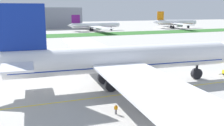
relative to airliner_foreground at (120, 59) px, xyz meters
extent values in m
plane|color=#ADAAA5|center=(2.91, -6.02, -5.95)|extent=(600.00, 600.00, 0.00)
cube|color=yellow|center=(2.91, -5.39, -5.94)|extent=(280.00, 0.36, 0.01)
cube|color=#2D6628|center=(2.91, 114.63, -5.90)|extent=(320.00, 24.00, 0.10)
cylinder|color=white|center=(0.91, -0.05, 0.16)|extent=(49.02, 7.80, 5.43)
cube|color=navy|center=(0.91, -0.05, -0.79)|extent=(47.05, 7.27, 0.65)
sphere|color=white|center=(26.78, -1.31, 0.16)|extent=(5.16, 5.16, 5.16)
cube|color=navy|center=(-19.56, 0.95, 7.22)|extent=(8.80, 0.97, 8.69)
cube|color=white|center=(-20.27, 6.42, 0.97)|extent=(5.79, 8.94, 0.38)
cube|color=white|center=(-20.80, -4.42, 0.97)|extent=(5.79, 8.94, 0.38)
cube|color=white|center=(-0.32, 24.72, -0.52)|extent=(12.87, 44.40, 0.43)
cube|color=white|center=(-2.73, -24.58, -0.52)|extent=(12.87, 44.40, 0.43)
cylinder|color=#B7BABF|center=(0.66, 14.78, -2.16)|extent=(5.30, 3.23, 2.99)
cylinder|color=black|center=(3.24, 14.65, -2.16)|extent=(0.60, 3.15, 3.14)
cylinder|color=#B7BABF|center=(-0.78, -14.78, -2.16)|extent=(5.30, 3.23, 2.99)
cylinder|color=black|center=(1.79, -14.90, -2.16)|extent=(0.60, 3.15, 3.14)
cylinder|color=black|center=(19.44, -0.95, -3.61)|extent=(0.57, 0.57, 2.10)
cylinder|color=black|center=(19.44, -0.95, -4.66)|extent=(2.63, 1.28, 2.58)
cylinder|color=black|center=(-2.85, 2.99, -3.61)|extent=(0.57, 0.57, 2.10)
cylinder|color=black|center=(-2.85, 2.99, -4.66)|extent=(2.63, 1.28, 2.58)
cylinder|color=black|center=(-3.12, -2.70, -3.61)|extent=(0.57, 0.57, 2.10)
cylinder|color=black|center=(-3.12, -2.70, -4.66)|extent=(2.63, 1.28, 2.58)
cube|color=black|center=(25.97, -1.27, 0.84)|extent=(2.10, 4.16, 0.98)
sphere|color=black|center=(-17.48, 3.52, 0.65)|extent=(0.38, 0.38, 0.38)
sphere|color=black|center=(-12.19, 3.26, 0.65)|extent=(0.38, 0.38, 0.38)
sphere|color=black|center=(-6.90, 3.00, 0.65)|extent=(0.38, 0.38, 0.38)
sphere|color=black|center=(-1.60, 2.74, 0.65)|extent=(0.38, 0.38, 0.38)
sphere|color=black|center=(3.69, 2.48, 0.65)|extent=(0.38, 0.38, 0.38)
sphere|color=black|center=(8.98, 2.22, 0.65)|extent=(0.38, 0.38, 0.38)
sphere|color=black|center=(14.28, 1.97, 0.65)|extent=(0.38, 0.38, 0.38)
sphere|color=black|center=(19.57, 1.71, 0.65)|extent=(0.38, 0.38, 0.38)
cylinder|color=black|center=(26.95, -1.32, -5.35)|extent=(1.80, 0.21, 0.12)
cylinder|color=black|center=(28.54, -0.33, -5.50)|extent=(0.92, 0.39, 0.90)
cylinder|color=black|center=(-6.44, -14.02, -5.54)|extent=(0.12, 0.12, 0.82)
cylinder|color=orange|center=(-6.30, -14.06, -4.87)|extent=(0.10, 0.10, 0.52)
cylinder|color=black|center=(-6.63, -13.98, -5.54)|extent=(0.12, 0.12, 0.82)
cylinder|color=orange|center=(-6.77, -13.94, -4.87)|extent=(0.10, 0.10, 0.52)
cube|color=orange|center=(-6.53, -14.00, -4.84)|extent=(0.47, 0.33, 0.58)
sphere|color=#8C6647|center=(-6.53, -14.00, -4.42)|extent=(0.22, 0.22, 0.22)
cylinder|color=white|center=(37.50, 142.42, -1.62)|extent=(35.98, 4.64, 3.85)
cube|color=#661472|center=(37.50, 142.42, -2.29)|extent=(34.54, 4.30, 0.46)
sphere|color=white|center=(56.51, 142.84, -1.62)|extent=(3.66, 3.66, 3.66)
cone|color=white|center=(17.82, 141.99, -1.33)|extent=(4.31, 3.36, 3.27)
cube|color=#661472|center=(22.42, 142.09, 3.39)|extent=(6.47, 0.53, 6.16)
cube|color=white|center=(21.62, 145.92, -1.04)|extent=(4.08, 6.25, 0.27)
cube|color=white|center=(21.79, 138.22, -1.04)|extent=(4.08, 6.25, 0.27)
cube|color=white|center=(35.31, 160.46, -2.10)|extent=(8.61, 32.48, 0.31)
cube|color=white|center=(36.10, 124.30, -2.10)|extent=(8.61, 32.48, 0.31)
cylinder|color=#B7BABF|center=(36.54, 153.22, -3.26)|extent=(3.70, 2.20, 2.12)
cylinder|color=black|center=(38.37, 153.26, -3.26)|extent=(0.37, 2.23, 2.22)
cylinder|color=#B7BABF|center=(37.02, 131.60, -3.26)|extent=(3.70, 2.20, 2.12)
cylinder|color=black|center=(38.85, 131.64, -3.26)|extent=(0.37, 2.23, 2.22)
cylinder|color=black|center=(51.14, 142.72, -4.29)|extent=(0.40, 0.40, 1.49)
cylinder|color=black|center=(51.14, 142.72, -5.03)|extent=(1.85, 0.86, 1.83)
cylinder|color=black|center=(34.58, 144.38, -4.29)|extent=(0.40, 0.40, 1.49)
cylinder|color=black|center=(34.58, 144.38, -5.03)|extent=(1.85, 0.86, 1.83)
cylinder|color=black|center=(34.67, 140.34, -4.29)|extent=(0.40, 0.40, 1.49)
cylinder|color=black|center=(34.67, 140.34, -5.03)|extent=(1.85, 0.86, 1.83)
cylinder|color=white|center=(111.96, 144.23, -0.83)|extent=(33.32, 10.72, 4.55)
cube|color=orange|center=(111.96, 144.23, -1.62)|extent=(31.95, 10.11, 0.55)
sphere|color=white|center=(129.42, 140.87, -0.83)|extent=(4.32, 4.32, 4.32)
cone|color=white|center=(93.72, 147.74, -0.49)|extent=(5.65, 4.75, 3.87)
cube|color=orange|center=(98.33, 146.85, 5.09)|extent=(5.93, 1.57, 7.28)
cube|color=white|center=(98.54, 151.45, -0.14)|extent=(4.95, 7.84, 0.32)
cube|color=white|center=(96.82, 142.51, -0.14)|extent=(4.95, 7.84, 0.32)
cube|color=white|center=(113.58, 161.38, -1.40)|extent=(12.77, 30.58, 0.36)
cube|color=white|center=(107.09, 127.70, -1.40)|extent=(12.77, 30.58, 0.36)
cylinder|color=#B7BABF|center=(113.29, 154.62, -2.77)|extent=(4.72, 3.28, 2.50)
cylinder|color=black|center=(115.41, 154.21, -2.77)|extent=(0.87, 2.65, 2.63)
cylinder|color=#B7BABF|center=(109.33, 134.09, -2.77)|extent=(4.72, 3.28, 2.50)
cylinder|color=black|center=(111.46, 133.68, -2.77)|extent=(0.87, 2.65, 2.63)
cylinder|color=black|center=(124.29, 141.85, -3.98)|extent=(0.48, 0.48, 1.76)
cylinder|color=black|center=(124.29, 141.85, -4.87)|extent=(2.31, 1.36, 2.16)
cylinder|color=black|center=(109.82, 147.08, -3.98)|extent=(0.48, 0.48, 1.76)
cylinder|color=black|center=(109.82, 147.08, -4.87)|extent=(2.31, 1.36, 2.16)
cylinder|color=black|center=(108.91, 142.38, -3.98)|extent=(0.48, 0.48, 1.76)
cylinder|color=black|center=(108.91, 142.38, -4.87)|extent=(2.31, 1.36, 2.16)
cube|color=gray|center=(-12.39, 182.58, 3.05)|extent=(95.18, 20.00, 18.00)
camera|label=1|loc=(-20.62, -49.65, 10.49)|focal=41.06mm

